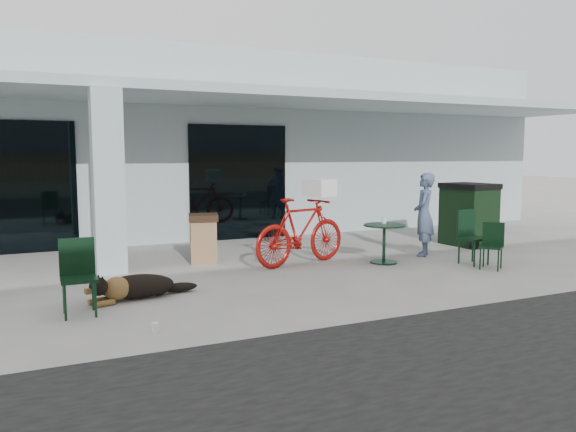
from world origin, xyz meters
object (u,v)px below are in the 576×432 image
dog (137,285)px  trash_receptacle (204,238)px  wheeled_bin (469,214)px  cafe_chair_far_b (491,246)px  bicycle (301,231)px  cafe_chair_near (79,278)px  cafe_chair_far_a (474,238)px  cafe_table_far (384,244)px  person (424,215)px

dog → trash_receptacle: trash_receptacle is taller
dog → wheeled_bin: wheeled_bin is taller
cafe_chair_far_b → wheeled_bin: wheeled_bin is taller
cafe_chair_far_b → trash_receptacle: 5.19m
bicycle → wheeled_bin: size_ratio=1.50×
wheeled_bin → trash_receptacle: bearing=170.8°
bicycle → trash_receptacle: bearing=43.7°
cafe_chair_near → cafe_chair_far_a: size_ratio=0.96×
cafe_table_far → wheeled_bin: bearing=18.1°
bicycle → dog: size_ratio=1.73×
cafe_chair_far_a → cafe_chair_far_b: cafe_chair_far_a is taller
person → cafe_chair_near: bearing=-34.7°
dog → wheeled_bin: bearing=-4.5°
cafe_chair_near → wheeled_bin: (8.32, 2.21, 0.21)m
cafe_chair_far_b → person: size_ratio=0.50×
trash_receptacle → person: bearing=-15.5°
cafe_chair_far_b → wheeled_bin: bearing=110.4°
bicycle → trash_receptacle: (-1.56, 0.95, -0.17)m
cafe_chair_far_a → wheeled_bin: bearing=44.4°
bicycle → person: 2.63m
cafe_table_far → cafe_chair_far_b: 1.88m
cafe_chair_near → cafe_table_far: (5.43, 1.26, -0.12)m
cafe_chair_near → cafe_chair_far_b: (6.82, -0.01, -0.07)m
cafe_chair_far_a → cafe_chair_far_b: size_ratio=1.21×
wheeled_bin → cafe_chair_far_a: bearing=-134.3°
bicycle → trash_receptacle: bicycle is taller
bicycle → cafe_chair_far_b: (2.85, -1.77, -0.21)m
person → trash_receptacle: size_ratio=1.82×
dog → cafe_chair_near: size_ratio=1.24×
person → wheeled_bin: person is taller
cafe_table_far → cafe_chair_far_b: (1.38, -1.27, 0.05)m
cafe_chair_near → cafe_chair_far_b: cafe_chair_near is taller
person → cafe_table_far: bearing=-33.5°
dog → cafe_table_far: cafe_table_far is taller
person → cafe_chair_far_a: bearing=56.3°
cafe_chair_far_a → wheeled_bin: size_ratio=0.72×
cafe_table_far → wheeled_bin: size_ratio=0.56×
cafe_chair_near → trash_receptacle: cafe_chair_near is taller
cafe_chair_far_b → person: bearing=153.3°
dog → person: size_ratio=0.72×
bicycle → cafe_chair_far_a: size_ratio=2.08×
dog → cafe_chair_far_b: 6.05m
dog → cafe_chair_far_a: bearing=-17.7°
cafe_chair_far_b → cafe_table_far: bearing=-168.0°
bicycle → trash_receptacle: size_ratio=2.27×
cafe_chair_far_b → cafe_chair_near: bearing=-125.5°
dog → cafe_chair_far_a: (6.06, -0.06, 0.30)m
dog → cafe_chair_near: (-0.80, -0.52, 0.28)m
cafe_chair_far_a → person: size_ratio=0.60×
dog → cafe_chair_far_b: size_ratio=1.45×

